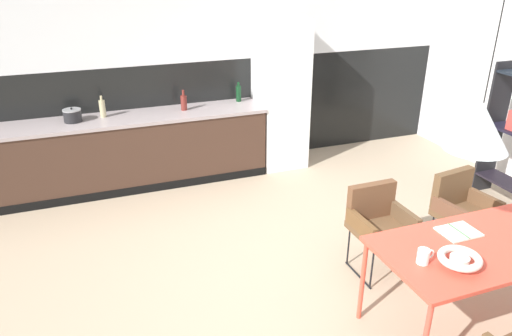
# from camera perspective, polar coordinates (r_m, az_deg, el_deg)

# --- Properties ---
(ground_plane) EXTENTS (8.95, 8.95, 0.00)m
(ground_plane) POSITION_cam_1_polar(r_m,az_deg,el_deg) (4.25, 7.16, -14.21)
(ground_plane) COLOR tan
(back_wall_splashback_dark) EXTENTS (6.88, 0.12, 1.41)m
(back_wall_splashback_dark) POSITION_cam_1_polar(r_m,az_deg,el_deg) (6.46, -4.76, 6.66)
(back_wall_splashback_dark) COLOR black
(back_wall_splashback_dark) RESTS_ON ground
(back_wall_panel_upper) EXTENTS (6.88, 0.12, 1.41)m
(back_wall_panel_upper) POSITION_cam_1_polar(r_m,az_deg,el_deg) (6.19, -5.23, 19.19)
(back_wall_panel_upper) COLOR silver
(back_wall_panel_upper) RESTS_ON back_wall_splashback_dark
(kitchen_counter) EXTENTS (3.78, 0.63, 0.88)m
(kitchen_counter) POSITION_cam_1_polar(r_m,az_deg,el_deg) (6.00, -16.85, 1.66)
(kitchen_counter) COLOR #3E291F
(kitchen_counter) RESTS_ON ground
(refrigerator_column) EXTENTS (0.60, 0.60, 1.94)m
(refrigerator_column) POSITION_cam_1_polar(r_m,az_deg,el_deg) (6.31, 2.94, 8.81)
(refrigerator_column) COLOR silver
(refrigerator_column) RESTS_ON ground
(dining_table) EXTENTS (1.84, 0.80, 0.74)m
(dining_table) POSITION_cam_1_polar(r_m,az_deg,el_deg) (3.92, 27.02, -8.25)
(dining_table) COLOR #DB4634
(dining_table) RESTS_ON ground
(armchair_far_side) EXTENTS (0.49, 0.47, 0.79)m
(armchair_far_side) POSITION_cam_1_polar(r_m,az_deg,el_deg) (4.35, 14.38, -5.79)
(armchair_far_side) COLOR brown
(armchair_far_side) RESTS_ON ground
(armchair_corner_seat) EXTENTS (0.54, 0.53, 0.78)m
(armchair_corner_seat) POSITION_cam_1_polar(r_m,az_deg,el_deg) (4.88, 23.31, -3.90)
(armchair_corner_seat) COLOR brown
(armchair_corner_seat) RESTS_ON ground
(fruit_bowl) EXTENTS (0.29, 0.29, 0.09)m
(fruit_bowl) POSITION_cam_1_polar(r_m,az_deg,el_deg) (3.46, 23.21, -9.99)
(fruit_bowl) COLOR silver
(fruit_bowl) RESTS_ON dining_table
(open_book) EXTENTS (0.28, 0.23, 0.02)m
(open_book) POSITION_cam_1_polar(r_m,az_deg,el_deg) (3.87, 23.09, -7.03)
(open_book) COLOR white
(open_book) RESTS_ON dining_table
(mug_glass_clear) EXTENTS (0.13, 0.08, 0.10)m
(mug_glass_clear) POSITION_cam_1_polar(r_m,az_deg,el_deg) (3.41, 19.45, -9.93)
(mug_glass_clear) COLOR white
(mug_glass_clear) RESTS_ON dining_table
(cooking_pot) EXTENTS (0.20, 0.20, 0.17)m
(cooking_pot) POSITION_cam_1_polar(r_m,az_deg,el_deg) (5.86, -21.13, 5.89)
(cooking_pot) COLOR black
(cooking_pot) RESTS_ON kitchen_counter
(bottle_spice_small) EXTENTS (0.07, 0.07, 0.26)m
(bottle_spice_small) POSITION_cam_1_polar(r_m,az_deg,el_deg) (5.91, -17.92, 6.82)
(bottle_spice_small) COLOR tan
(bottle_spice_small) RESTS_ON kitchen_counter
(bottle_vinegar_dark) EXTENTS (0.07, 0.07, 0.26)m
(bottle_vinegar_dark) POSITION_cam_1_polar(r_m,az_deg,el_deg) (6.27, -2.10, 8.94)
(bottle_vinegar_dark) COLOR #0F3319
(bottle_vinegar_dark) RESTS_ON kitchen_counter
(bottle_oil_tall) EXTENTS (0.08, 0.08, 0.25)m
(bottle_oil_tall) POSITION_cam_1_polar(r_m,az_deg,el_deg) (5.96, -8.64, 7.79)
(bottle_oil_tall) COLOR maroon
(bottle_oil_tall) RESTS_ON kitchen_counter
(pendant_lamp_over_table_near) EXTENTS (0.40, 0.40, 1.28)m
(pendant_lamp_over_table_near) POSITION_cam_1_polar(r_m,az_deg,el_deg) (3.32, 25.15, 4.52)
(pendant_lamp_over_table_near) COLOR black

